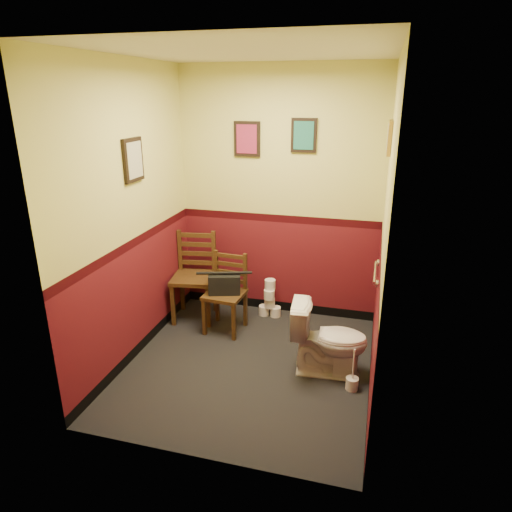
# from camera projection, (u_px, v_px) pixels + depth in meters

# --- Properties ---
(floor) EXTENTS (2.20, 2.40, 0.00)m
(floor) POSITION_uv_depth(u_px,v_px,m) (249.00, 365.00, 4.28)
(floor) COLOR black
(floor) RESTS_ON ground
(ceiling) EXTENTS (2.20, 2.40, 0.00)m
(ceiling) POSITION_uv_depth(u_px,v_px,m) (247.00, 51.00, 3.37)
(ceiling) COLOR silver
(ceiling) RESTS_ON ground
(wall_back) EXTENTS (2.20, 0.00, 2.70)m
(wall_back) POSITION_uv_depth(u_px,v_px,m) (279.00, 197.00, 4.91)
(wall_back) COLOR #5B121B
(wall_back) RESTS_ON ground
(wall_front) EXTENTS (2.20, 0.00, 2.70)m
(wall_front) POSITION_uv_depth(u_px,v_px,m) (193.00, 280.00, 2.73)
(wall_front) COLOR #5B121B
(wall_front) RESTS_ON ground
(wall_left) EXTENTS (0.00, 2.40, 2.70)m
(wall_left) POSITION_uv_depth(u_px,v_px,m) (131.00, 218.00, 4.09)
(wall_left) COLOR #5B121B
(wall_left) RESTS_ON ground
(wall_right) EXTENTS (0.00, 2.40, 2.70)m
(wall_right) POSITION_uv_depth(u_px,v_px,m) (384.00, 237.00, 3.55)
(wall_right) COLOR #5B121B
(wall_right) RESTS_ON ground
(grab_bar) EXTENTS (0.05, 0.56, 0.06)m
(grab_bar) POSITION_uv_depth(u_px,v_px,m) (376.00, 272.00, 3.92)
(grab_bar) COLOR silver
(grab_bar) RESTS_ON wall_right
(framed_print_back_a) EXTENTS (0.28, 0.04, 0.36)m
(framed_print_back_a) POSITION_uv_depth(u_px,v_px,m) (247.00, 139.00, 4.78)
(framed_print_back_a) COLOR black
(framed_print_back_a) RESTS_ON wall_back
(framed_print_back_b) EXTENTS (0.26, 0.04, 0.34)m
(framed_print_back_b) POSITION_uv_depth(u_px,v_px,m) (304.00, 135.00, 4.61)
(framed_print_back_b) COLOR black
(framed_print_back_b) RESTS_ON wall_back
(framed_print_left) EXTENTS (0.04, 0.30, 0.38)m
(framed_print_left) POSITION_uv_depth(u_px,v_px,m) (133.00, 160.00, 4.01)
(framed_print_left) COLOR black
(framed_print_left) RESTS_ON wall_left
(framed_print_right) EXTENTS (0.04, 0.34, 0.28)m
(framed_print_right) POSITION_uv_depth(u_px,v_px,m) (389.00, 137.00, 3.86)
(framed_print_right) COLOR olive
(framed_print_right) RESTS_ON wall_right
(toilet) EXTENTS (0.71, 0.44, 0.67)m
(toilet) POSITION_uv_depth(u_px,v_px,m) (329.00, 340.00, 4.06)
(toilet) COLOR white
(toilet) RESTS_ON floor
(toilet_brush) EXTENTS (0.11, 0.11, 0.39)m
(toilet_brush) POSITION_uv_depth(u_px,v_px,m) (352.00, 383.00, 3.91)
(toilet_brush) COLOR silver
(toilet_brush) RESTS_ON floor
(chair_left) EXTENTS (0.52, 0.52, 0.97)m
(chair_left) POSITION_uv_depth(u_px,v_px,m) (195.00, 276.00, 5.06)
(chair_left) COLOR brown
(chair_left) RESTS_ON floor
(chair_right) EXTENTS (0.42, 0.42, 0.83)m
(chair_right) POSITION_uv_depth(u_px,v_px,m) (226.00, 293.00, 4.80)
(chair_right) COLOR brown
(chair_right) RESTS_ON floor
(handbag) EXTENTS (0.36, 0.25, 0.24)m
(handbag) POSITION_uv_depth(u_px,v_px,m) (224.00, 284.00, 4.73)
(handbag) COLOR black
(handbag) RESTS_ON chair_right
(tp_stack) EXTENTS (0.25, 0.15, 0.44)m
(tp_stack) POSITION_uv_depth(u_px,v_px,m) (270.00, 301.00, 5.16)
(tp_stack) COLOR silver
(tp_stack) RESTS_ON floor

